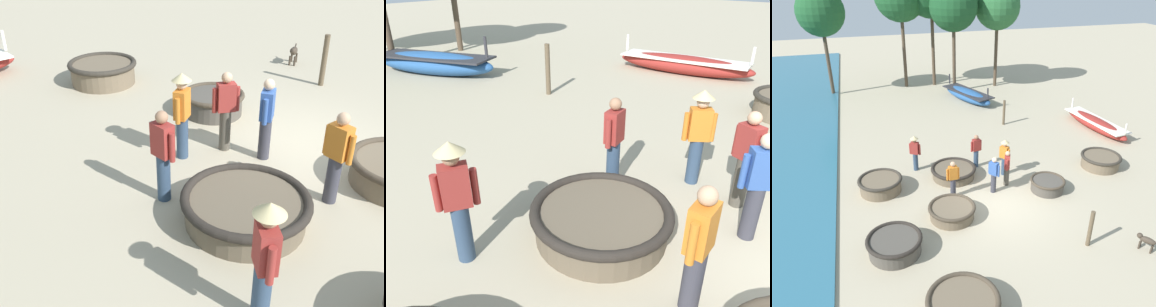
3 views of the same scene
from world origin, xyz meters
TOP-DOWN VIEW (x-y plane):
  - coracle_nearest at (-1.16, 2.52)m, footprint 1.97×1.97m
  - long_boat_white_hull at (2.40, 12.13)m, footprint 2.75×4.69m
  - long_boat_blue_hull at (7.87, 5.42)m, footprint 1.50×4.84m
  - fisherman_standing_right at (0.10, 0.91)m, footprint 0.38×0.45m
  - fisherman_hauling at (0.81, 1.28)m, footprint 0.34×0.49m
  - fisherman_standing_left at (1.03, 2.13)m, footprint 0.37×0.45m
  - fisherman_crouching at (0.08, 3.16)m, footprint 0.53×0.26m
  - fisherman_by_coracle at (-2.61, 3.61)m, footprint 0.47×0.36m
  - fisherman_with_hat at (-1.56, 1.04)m, footprint 0.53×0.22m
  - mooring_post_mid_beach at (3.17, 7.50)m, footprint 0.14×0.14m

SIDE VIEW (x-z plane):
  - coracle_nearest at x=-1.16m, z-range 0.02..0.52m
  - long_boat_blue_hull at x=7.87m, z-range -0.24..0.90m
  - long_boat_white_hull at x=2.40m, z-range -0.29..1.09m
  - mooring_post_mid_beach at x=3.17m, z-range 0.00..1.46m
  - fisherman_standing_right at x=0.10m, z-range 0.05..1.62m
  - fisherman_hauling at x=0.81m, z-range 0.05..1.62m
  - fisherman_crouching at x=0.08m, z-range 0.05..1.62m
  - fisherman_with_hat at x=-1.56m, z-range 0.05..1.62m
  - fisherman_standing_left at x=1.03m, z-range 0.12..1.79m
  - fisherman_by_coracle at x=-2.61m, z-range 0.12..1.79m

